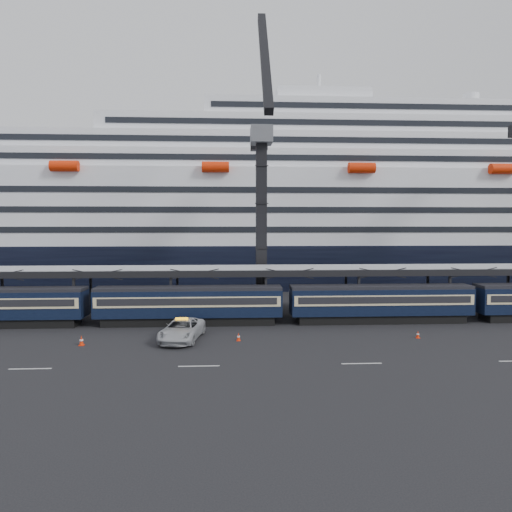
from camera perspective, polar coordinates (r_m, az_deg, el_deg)
name	(u,v)px	position (r m, az deg, el deg)	size (l,w,h in m)	color
ground	(512,347)	(44.76, 29.33, -9.84)	(260.00, 260.00, 0.00)	black
train	(412,301)	(50.98, 18.90, -5.37)	(133.05, 3.00, 4.05)	black
canopy	(439,269)	(56.09, 21.86, -1.47)	(130.00, 6.25, 5.53)	#9EA1A6
cruise_ship	(355,213)	(85.67, 12.28, 5.27)	(214.09, 28.84, 34.00)	black
crane_dark_near	(262,211)	(55.39, 0.70, 5.67)	(4.50, 17.75, 35.08)	#52545A
pickup_truck	(182,330)	(41.59, -9.26, -9.10)	(3.08, 6.67, 1.85)	#A5A8AC
traffic_cone_a	(81,340)	(42.17, -20.98, -9.83)	(0.43, 0.43, 0.86)	red
traffic_cone_b	(199,330)	(43.71, -7.16, -9.20)	(0.36, 0.36, 0.71)	red
traffic_cone_c	(239,337)	(41.02, -2.20, -10.06)	(0.36, 0.36, 0.71)	red
traffic_cone_d	(418,334)	(44.44, 19.58, -9.22)	(0.34, 0.34, 0.67)	red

